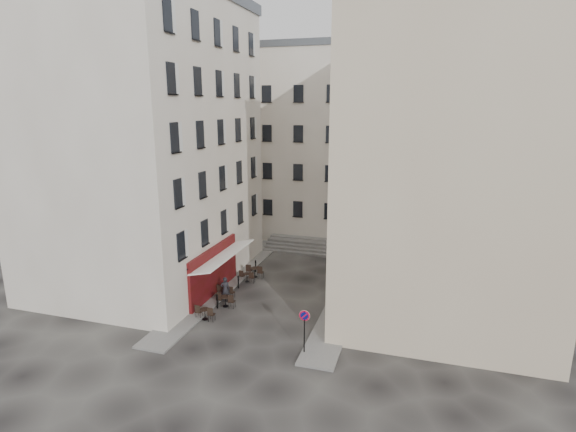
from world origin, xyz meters
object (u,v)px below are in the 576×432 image
at_px(bistro_table_b, 226,300).
at_px(pedestrian, 225,289).
at_px(no_parking_sign, 304,323).
at_px(bistro_table_a, 205,313).

bearing_deg(bistro_table_b, pedestrian, 116.46).
distance_m(no_parking_sign, pedestrian, 8.47).
height_order(bistro_table_a, pedestrian, pedestrian).
xyz_separation_m(no_parking_sign, bistro_table_a, (-6.90, 2.04, -1.33)).
bearing_deg(bistro_table_b, bistro_table_a, -101.89).
relative_size(bistro_table_b, pedestrian, 0.76).
height_order(no_parking_sign, pedestrian, no_parking_sign).
bearing_deg(bistro_table_a, no_parking_sign, -16.46).
bearing_deg(pedestrian, no_parking_sign, 126.69).
bearing_deg(bistro_table_a, bistro_table_b, 78.11).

